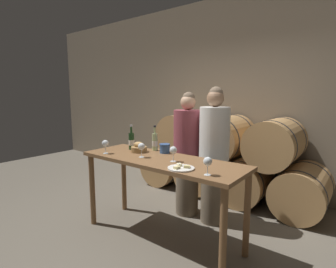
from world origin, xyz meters
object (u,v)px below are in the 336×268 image
at_px(blue_crock, 165,148).
at_px(wine_glass_far_left, 105,144).
at_px(wine_bottle_white, 155,142).
at_px(wine_glass_left, 141,147).
at_px(person_left, 187,154).
at_px(wine_bottle_red, 131,141).
at_px(bread_basket, 139,148).
at_px(tasting_table, 161,170).
at_px(cheese_plate, 181,168).
at_px(wine_glass_center, 173,150).
at_px(person_right, 214,155).
at_px(wine_glass_right, 208,162).

bearing_deg(blue_crock, wine_glass_far_left, -139.79).
distance_m(wine_bottle_white, wine_glass_left, 0.38).
bearing_deg(person_left, wine_bottle_red, -128.71).
bearing_deg(bread_basket, person_left, 65.26).
relative_size(wine_bottle_red, blue_crock, 2.44).
relative_size(tasting_table, wine_glass_far_left, 11.74).
xyz_separation_m(cheese_plate, wine_glass_center, (-0.21, 0.17, 0.11)).
distance_m(blue_crock, wine_glass_center, 0.41).
bearing_deg(blue_crock, bread_basket, -152.46).
height_order(cheese_plate, wine_glass_far_left, wine_glass_far_left).
relative_size(blue_crock, cheese_plate, 0.51).
height_order(person_right, wine_glass_left, person_right).
relative_size(blue_crock, wine_glass_left, 0.79).
xyz_separation_m(person_right, wine_bottle_red, (-0.85, -0.57, 0.17)).
xyz_separation_m(wine_bottle_red, wine_bottle_white, (0.27, 0.13, -0.00)).
xyz_separation_m(blue_crock, wine_glass_center, (0.32, -0.26, 0.06)).
distance_m(blue_crock, wine_glass_left, 0.34).
bearing_deg(wine_glass_center, tasting_table, 172.68).
distance_m(person_right, wine_glass_right, 1.02).
height_order(person_left, wine_bottle_white, person_left).
distance_m(cheese_plate, wine_glass_right, 0.30).
distance_m(tasting_table, person_right, 0.76).
relative_size(bread_basket, wine_glass_far_left, 1.18).
bearing_deg(cheese_plate, bread_basket, 160.92).
bearing_deg(wine_bottle_red, person_left, 51.29).
xyz_separation_m(tasting_table, cheese_plate, (0.40, -0.19, 0.14)).
bearing_deg(wine_bottle_white, wine_glass_center, -30.58).
height_order(wine_bottle_red, cheese_plate, wine_bottle_red).
bearing_deg(wine_glass_right, wine_glass_center, 160.10).
distance_m(cheese_plate, wine_glass_left, 0.62).
xyz_separation_m(wine_glass_far_left, wine_glass_center, (0.84, 0.19, 0.00)).
distance_m(person_left, bread_basket, 0.70).
distance_m(wine_bottle_white, bread_basket, 0.21).
bearing_deg(wine_bottle_red, tasting_table, -13.24).
height_order(tasting_table, wine_bottle_white, wine_bottle_white).
xyz_separation_m(cheese_plate, wine_glass_right, (0.28, -0.01, 0.11)).
height_order(person_left, wine_glass_far_left, person_left).
bearing_deg(cheese_plate, person_left, 120.30).
bearing_deg(wine_glass_left, cheese_plate, -9.68).
bearing_deg(wine_bottle_red, wine_glass_right, -15.09).
xyz_separation_m(person_left, wine_bottle_red, (-0.46, -0.57, 0.21)).
height_order(wine_bottle_red, wine_glass_left, wine_bottle_red).
bearing_deg(person_right, blue_crock, -129.89).
distance_m(bread_basket, cheese_plate, 0.86).
relative_size(wine_bottle_white, wine_glass_right, 1.93).
height_order(wine_glass_left, wine_glass_right, same).
xyz_separation_m(cheese_plate, wine_glass_left, (-0.60, 0.10, 0.11)).
distance_m(bread_basket, wine_glass_far_left, 0.39).
bearing_deg(wine_glass_center, wine_glass_left, -170.38).
distance_m(person_right, wine_bottle_white, 0.74).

